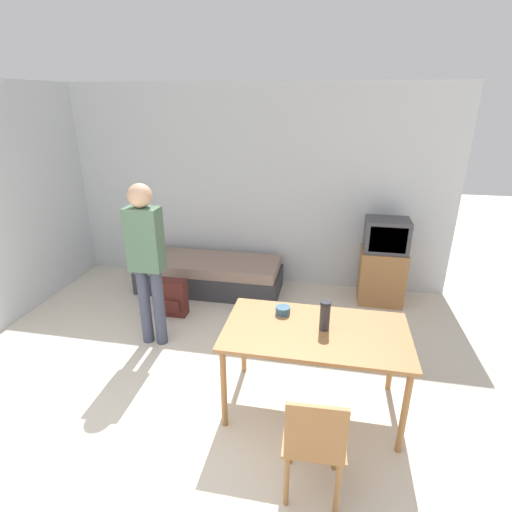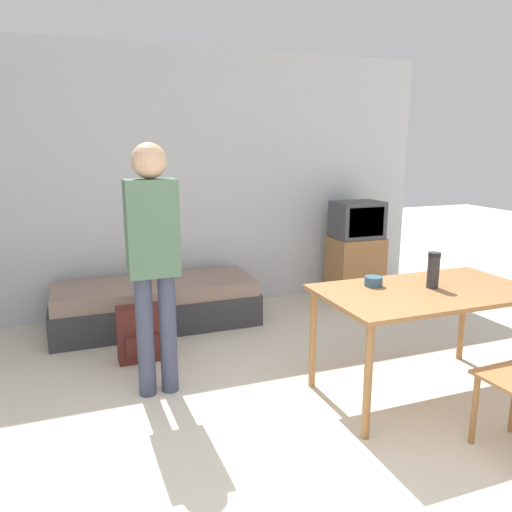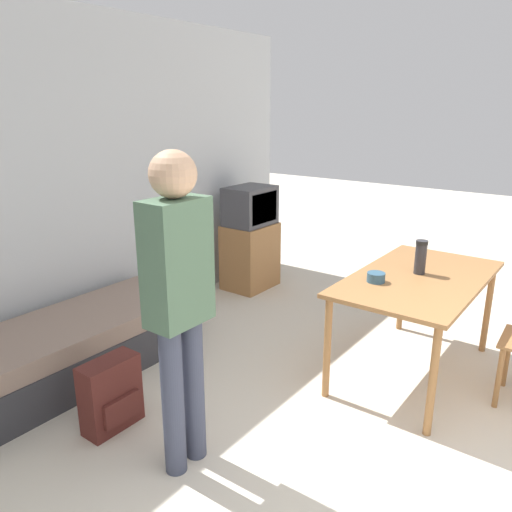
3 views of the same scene
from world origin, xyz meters
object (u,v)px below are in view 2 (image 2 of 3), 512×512
dining_table (426,300)px  mate_bowl (373,281)px  tv (356,252)px  backpack (140,334)px  thermos_flask (434,268)px  person_standing (153,252)px  daybed (156,304)px

dining_table → mate_bowl: 0.38m
tv → backpack: bearing=-161.5°
tv → thermos_flask: (-0.68, -2.08, 0.36)m
dining_table → backpack: dining_table is taller
thermos_flask → person_standing: bearing=160.8°
thermos_flask → mate_bowl: size_ratio=2.00×
person_standing → thermos_flask: size_ratio=7.01×
thermos_flask → backpack: thermos_flask is taller
person_standing → backpack: size_ratio=3.79×
daybed → dining_table: bearing=-52.7°
thermos_flask → mate_bowl: thermos_flask is taller
thermos_flask → mate_bowl: bearing=153.3°
tv → dining_table: (-0.75, -2.11, 0.15)m
tv → dining_table: size_ratio=0.76×
daybed → person_standing: 1.60m
dining_table → person_standing: 1.91m
tv → backpack: tv is taller
thermos_flask → mate_bowl: (-0.36, 0.18, -0.10)m
thermos_flask → backpack: bearing=146.4°
daybed → person_standing: size_ratio=1.11×
thermos_flask → backpack: size_ratio=0.54×
backpack → dining_table: bearing=-35.0°
person_standing → tv: bearing=30.1°
thermos_flask → mate_bowl: 0.42m
tv → dining_table: 2.24m
dining_table → mate_bowl: mate_bowl is taller
person_standing → mate_bowl: (1.46, -0.45, -0.23)m
dining_table → thermos_flask: (0.06, 0.03, 0.22)m
person_standing → thermos_flask: (1.82, -0.63, -0.13)m
daybed → person_standing: bearing=-98.8°
daybed → thermos_flask: bearing=-51.2°
dining_table → daybed: bearing=127.3°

